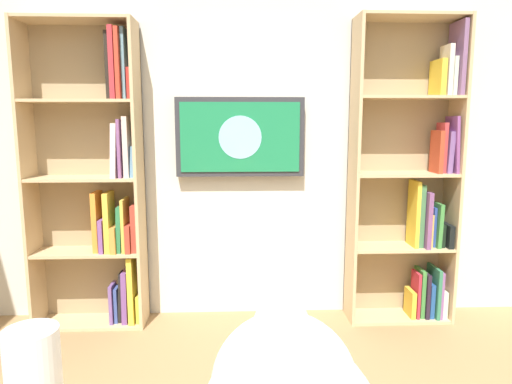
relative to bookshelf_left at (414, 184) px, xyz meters
The scene contains 4 objects.
wall_back 1.27m from the bookshelf_left, ahead, with size 4.52×0.06×2.70m, color silver.
bookshelf_left is the anchor object (origin of this frame).
bookshelf_right 2.24m from the bookshelf_left, ahead, with size 0.78×0.28×2.13m.
wall_mounted_tv 1.30m from the bookshelf_left, ahead, with size 0.92×0.07×0.56m.
Camera 1 is at (0.07, 1.15, 1.46)m, focal length 32.08 mm.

